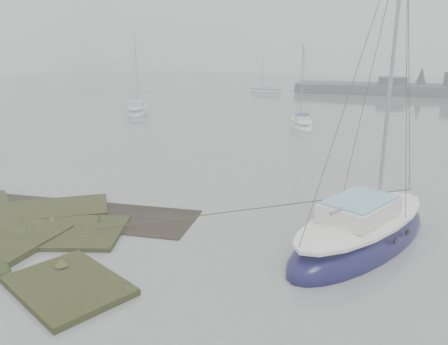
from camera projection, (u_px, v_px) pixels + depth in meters
ground at (281, 123)px, 40.23m from camera, size 160.00×160.00×0.00m
sailboat_main at (362, 235)px, 15.15m from camera, size 5.84×8.35×11.30m
sailboat_white at (301, 124)px, 37.83m from camera, size 3.38×5.62×7.54m
sailboat_far_a at (137, 111)px, 45.51m from camera, size 4.38×6.57×8.84m
sailboat_far_c at (267, 91)px, 67.54m from camera, size 5.80×2.30×8.01m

